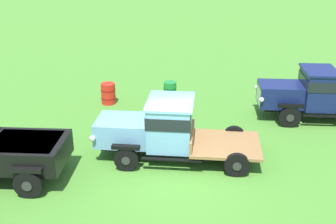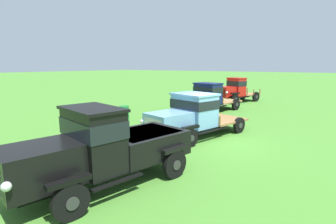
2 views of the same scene
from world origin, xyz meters
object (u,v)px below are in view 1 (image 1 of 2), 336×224
at_px(vintage_truck_far_side, 311,93).
at_px(oil_drum_beside_row, 108,93).
at_px(vintage_truck_midrow_center, 163,128).
at_px(oil_drum_near_fence, 170,91).

xyz_separation_m(vintage_truck_far_side, oil_drum_beside_row, (-8.19, 2.90, -0.63)).
xyz_separation_m(vintage_truck_midrow_center, oil_drum_near_fence, (1.06, 5.28, -0.65)).
height_order(vintage_truck_midrow_center, oil_drum_beside_row, vintage_truck_midrow_center).
bearing_deg(vintage_truck_far_side, oil_drum_beside_row, 160.51).
distance_m(vintage_truck_midrow_center, oil_drum_beside_row, 5.67).
distance_m(vintage_truck_midrow_center, oil_drum_near_fence, 5.42).
bearing_deg(oil_drum_beside_row, vintage_truck_far_side, -19.49).
bearing_deg(oil_drum_near_fence, oil_drum_beside_row, 178.44).
height_order(vintage_truck_far_side, oil_drum_near_fence, vintage_truck_far_side).
height_order(vintage_truck_far_side, oil_drum_beside_row, vintage_truck_far_side).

